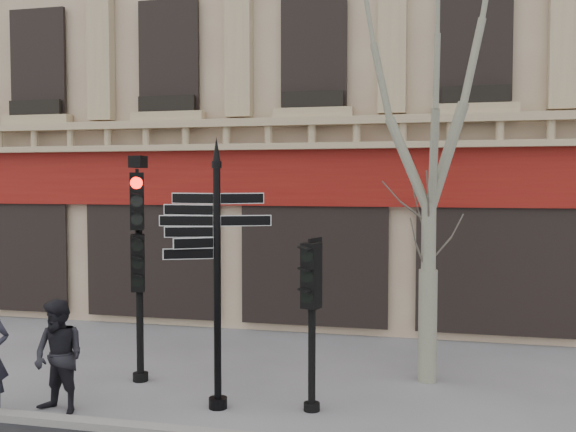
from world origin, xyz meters
name	(u,v)px	position (x,y,z in m)	size (l,w,h in m)	color
ground	(255,406)	(0.00, 0.00, 0.00)	(80.00, 80.00, 0.00)	slate
building	(356,20)	(0.00, 12.48, 8.99)	(28.00, 15.52, 18.00)	tan
fingerpost	(217,227)	(-0.53, -0.22, 2.81)	(2.10, 2.10, 4.18)	black
traffic_signal_main	(139,240)	(-2.31, 0.77, 2.49)	(0.52, 0.46, 3.95)	black
traffic_signal_secondary	(312,294)	(0.91, 0.00, 1.80)	(0.49, 0.40, 2.58)	black
plane_tree	(431,74)	(2.60, 1.89, 5.35)	(2.87, 2.87, 7.62)	gray
pedestrian_b	(59,357)	(-2.79, -0.95, 0.86)	(0.84, 0.65, 1.72)	black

